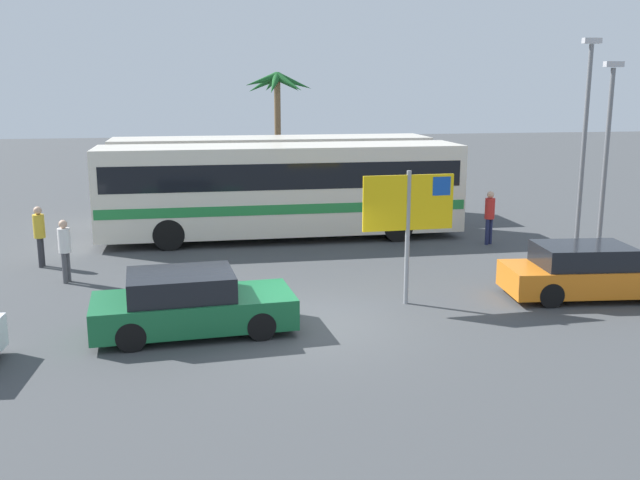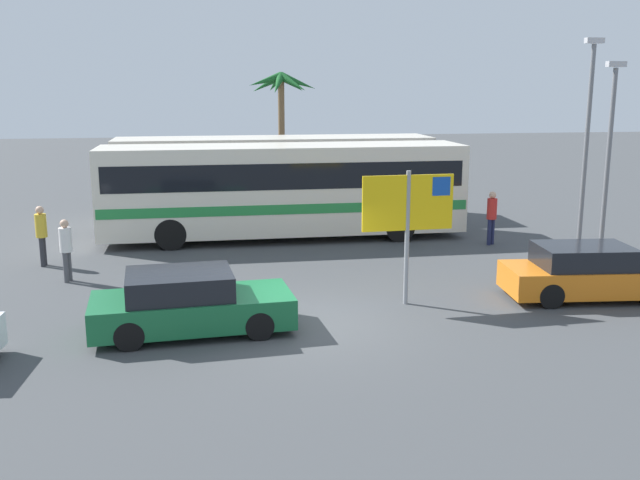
% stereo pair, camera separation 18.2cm
% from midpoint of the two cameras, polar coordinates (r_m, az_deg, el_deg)
% --- Properties ---
extents(ground, '(120.00, 120.00, 0.00)m').
position_cam_midpoint_polar(ground, '(15.70, -0.89, -6.78)').
color(ground, '#424447').
extents(bus_front_coach, '(12.12, 2.60, 3.17)m').
position_cam_midpoint_polar(bus_front_coach, '(24.14, -2.72, 4.29)').
color(bus_front_coach, silver).
rests_on(bus_front_coach, ground).
extents(bus_rear_coach, '(12.12, 2.60, 3.17)m').
position_cam_midpoint_polar(bus_rear_coach, '(27.91, -3.44, 5.36)').
color(bus_rear_coach, silver).
rests_on(bus_rear_coach, ground).
extents(ferry_sign, '(2.20, 0.16, 3.20)m').
position_cam_midpoint_polar(ferry_sign, '(16.76, 7.50, 2.55)').
color(ferry_sign, gray).
rests_on(ferry_sign, ground).
extents(car_green, '(4.29, 2.11, 1.32)m').
position_cam_midpoint_polar(car_green, '(15.28, -10.10, -5.01)').
color(car_green, '#196638').
rests_on(car_green, ground).
extents(car_orange, '(4.38, 2.06, 1.32)m').
position_cam_midpoint_polar(car_orange, '(18.67, 21.04, -2.48)').
color(car_orange, orange).
rests_on(car_orange, ground).
extents(pedestrian_near_sign, '(0.32, 0.32, 1.76)m').
position_cam_midpoint_polar(pedestrian_near_sign, '(21.93, -21.18, 0.69)').
color(pedestrian_near_sign, '#2D2D33').
rests_on(pedestrian_near_sign, ground).
extents(pedestrian_by_bus, '(0.32, 0.32, 1.69)m').
position_cam_midpoint_polar(pedestrian_by_bus, '(19.93, -19.42, -0.40)').
color(pedestrian_by_bus, '#4C4C51').
rests_on(pedestrian_by_bus, ground).
extents(pedestrian_crossing_lot, '(0.32, 0.32, 1.76)m').
position_cam_midpoint_polar(pedestrian_crossing_lot, '(23.93, 13.79, 2.09)').
color(pedestrian_crossing_lot, '#1E2347').
rests_on(pedestrian_crossing_lot, ground).
extents(lamp_post_left_side, '(0.56, 0.20, 6.50)m').
position_cam_midpoint_polar(lamp_post_left_side, '(23.35, 20.78, 7.67)').
color(lamp_post_left_side, slate).
rests_on(lamp_post_left_side, ground).
extents(lamp_post_right_side, '(0.56, 0.20, 5.80)m').
position_cam_midpoint_polar(lamp_post_right_side, '(22.77, 22.31, 6.55)').
color(lamp_post_right_side, slate).
rests_on(lamp_post_right_side, ground).
extents(palm_tree_seaside, '(3.56, 3.47, 5.80)m').
position_cam_midpoint_polar(palm_tree_seaside, '(36.29, -2.97, 11.69)').
color(palm_tree_seaside, brown).
rests_on(palm_tree_seaside, ground).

